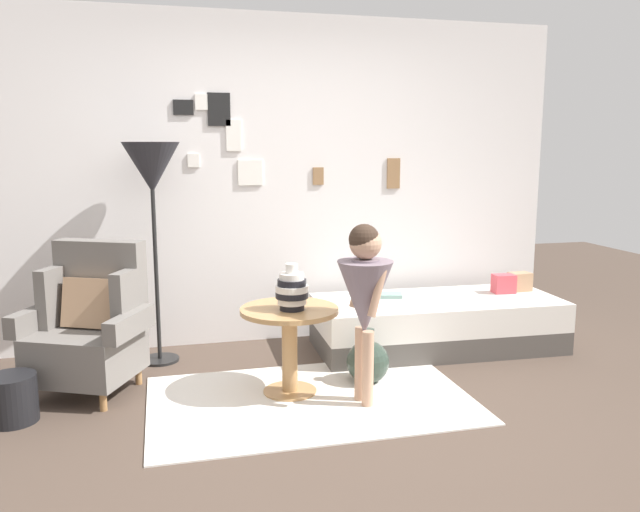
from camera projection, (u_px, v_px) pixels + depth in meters
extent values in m
plane|color=#4C3D33|center=(336.00, 439.00, 3.48)|extent=(12.00, 12.00, 0.00)
cube|color=silver|center=(272.00, 181.00, 5.12)|extent=(4.80, 0.10, 2.60)
cube|color=white|center=(234.00, 135.00, 4.93)|extent=(0.12, 0.02, 0.24)
cube|color=silver|center=(234.00, 135.00, 4.93)|extent=(0.09, 0.01, 0.19)
cube|color=white|center=(201.00, 102.00, 4.83)|extent=(0.10, 0.02, 0.12)
cube|color=#98988F|center=(201.00, 102.00, 4.83)|extent=(0.07, 0.01, 0.09)
cube|color=black|center=(183.00, 107.00, 4.81)|extent=(0.15, 0.02, 0.11)
cube|color=#9A9A97|center=(183.00, 107.00, 4.80)|extent=(0.12, 0.01, 0.09)
cube|color=olive|center=(393.00, 173.00, 5.30)|extent=(0.11, 0.02, 0.25)
cube|color=silver|center=(393.00, 173.00, 5.30)|extent=(0.09, 0.01, 0.20)
cube|color=white|center=(250.00, 173.00, 5.01)|extent=(0.19, 0.02, 0.20)
cube|color=silver|center=(250.00, 173.00, 5.01)|extent=(0.15, 0.01, 0.15)
cube|color=black|center=(219.00, 109.00, 4.87)|extent=(0.17, 0.02, 0.25)
cube|color=silver|center=(219.00, 109.00, 4.87)|extent=(0.13, 0.01, 0.19)
cube|color=white|center=(193.00, 161.00, 4.89)|extent=(0.09, 0.02, 0.10)
cube|color=#B3B3A9|center=(193.00, 161.00, 4.89)|extent=(0.07, 0.01, 0.08)
cube|color=olive|center=(318.00, 176.00, 5.15)|extent=(0.09, 0.02, 0.14)
cube|color=#B5B5AD|center=(318.00, 176.00, 5.15)|extent=(0.07, 0.01, 0.11)
cube|color=silver|center=(310.00, 400.00, 4.00)|extent=(2.00, 1.27, 0.01)
cylinder|color=#9E7042|center=(33.00, 395.00, 3.93)|extent=(0.04, 0.04, 0.12)
cylinder|color=#9E7042|center=(103.00, 401.00, 3.84)|extent=(0.04, 0.04, 0.12)
cylinder|color=#9E7042|center=(74.00, 370.00, 4.36)|extent=(0.04, 0.04, 0.12)
cylinder|color=#9E7042|center=(139.00, 375.00, 4.27)|extent=(0.04, 0.04, 0.12)
cube|color=slate|center=(86.00, 354.00, 4.06)|extent=(0.78, 0.76, 0.30)
cube|color=slate|center=(101.00, 281.00, 4.21)|extent=(0.60, 0.39, 0.55)
cube|color=slate|center=(55.00, 296.00, 4.15)|extent=(0.21, 0.31, 0.39)
cube|color=slate|center=(128.00, 300.00, 4.05)|extent=(0.21, 0.31, 0.39)
cube|color=slate|center=(35.00, 318.00, 4.07)|extent=(0.30, 0.49, 0.14)
cube|color=slate|center=(130.00, 324.00, 3.94)|extent=(0.30, 0.49, 0.14)
cube|color=tan|center=(91.00, 303.00, 4.11)|extent=(0.40, 0.30, 0.33)
cube|color=#4C4742|center=(437.00, 337.00, 5.03)|extent=(1.93, 0.87, 0.18)
cube|color=silver|center=(437.00, 312.00, 5.00)|extent=(1.93, 0.87, 0.22)
cube|color=tan|center=(520.00, 282.00, 5.25)|extent=(0.18, 0.13, 0.15)
cube|color=#D64C56|center=(504.00, 284.00, 5.17)|extent=(0.18, 0.13, 0.15)
cylinder|color=tan|center=(290.00, 391.00, 4.12)|extent=(0.35, 0.35, 0.02)
cylinder|color=tan|center=(290.00, 352.00, 4.07)|extent=(0.10, 0.10, 0.52)
cylinder|color=tan|center=(289.00, 310.00, 4.03)|extent=(0.63, 0.63, 0.03)
cylinder|color=black|center=(292.00, 307.00, 3.98)|extent=(0.16, 0.16, 0.04)
cylinder|color=white|center=(292.00, 301.00, 3.97)|extent=(0.18, 0.18, 0.04)
cylinder|color=black|center=(292.00, 295.00, 3.96)|extent=(0.21, 0.21, 0.04)
cylinder|color=white|center=(292.00, 289.00, 3.96)|extent=(0.21, 0.21, 0.04)
cylinder|color=black|center=(292.00, 282.00, 3.95)|extent=(0.18, 0.18, 0.04)
cylinder|color=white|center=(292.00, 276.00, 3.94)|extent=(0.16, 0.16, 0.04)
cylinder|color=white|center=(292.00, 268.00, 3.93)|extent=(0.08, 0.08, 0.06)
cylinder|color=black|center=(160.00, 359.00, 4.74)|extent=(0.28, 0.28, 0.02)
cylinder|color=black|center=(156.00, 259.00, 4.61)|extent=(0.03, 0.03, 1.50)
cone|color=#232328|center=(152.00, 168.00, 4.50)|extent=(0.40, 0.40, 0.36)
cylinder|color=tan|center=(368.00, 370.00, 3.86)|extent=(0.07, 0.07, 0.48)
cylinder|color=tan|center=(360.00, 364.00, 3.95)|extent=(0.07, 0.07, 0.48)
cone|color=slate|center=(365.00, 298.00, 3.83)|extent=(0.34, 0.34, 0.46)
cylinder|color=slate|center=(365.00, 274.00, 3.81)|extent=(0.17, 0.17, 0.17)
cylinder|color=tan|center=(378.00, 291.00, 3.72)|extent=(0.13, 0.07, 0.31)
cylinder|color=tan|center=(359.00, 283.00, 3.94)|extent=(0.13, 0.07, 0.31)
sphere|color=tan|center=(366.00, 243.00, 3.77)|extent=(0.19, 0.19, 0.19)
sphere|color=#38281E|center=(364.00, 239.00, 3.77)|extent=(0.18, 0.18, 0.18)
cube|color=#7C9F97|center=(388.00, 295.00, 5.04)|extent=(0.26, 0.22, 0.03)
sphere|color=#2D3D33|center=(368.00, 362.00, 4.28)|extent=(0.29, 0.29, 0.29)
cylinder|color=#2D3D33|center=(368.00, 336.00, 4.25)|extent=(0.08, 0.08, 0.09)
cylinder|color=black|center=(12.00, 399.00, 3.67)|extent=(0.28, 0.28, 0.28)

